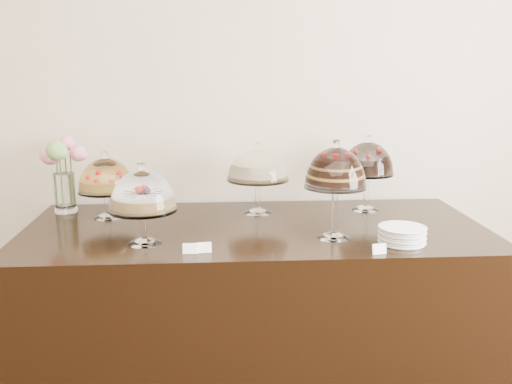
{
  "coord_description": "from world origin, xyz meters",
  "views": [
    {
      "loc": [
        -0.09,
        -0.18,
        1.66
      ],
      "look_at": [
        0.09,
        2.4,
        1.08
      ],
      "focal_mm": 40.0,
      "sensor_mm": 36.0,
      "label": 1
    }
  ],
  "objects": [
    {
      "name": "plate_stack",
      "position": [
        0.71,
        2.14,
        0.94
      ],
      "size": [
        0.2,
        0.2,
        0.07
      ],
      "color": "white",
      "rests_on": "display_counter"
    },
    {
      "name": "cake_stand_dark_choco",
      "position": [
        0.7,
        2.73,
        1.16
      ],
      "size": [
        0.28,
        0.28,
        0.4
      ],
      "color": "white",
      "rests_on": "display_counter"
    },
    {
      "name": "cake_stand_choco_layer",
      "position": [
        0.43,
        2.24,
        1.2
      ],
      "size": [
        0.28,
        0.28,
        0.45
      ],
      "color": "white",
      "rests_on": "display_counter"
    },
    {
      "name": "flower_vase",
      "position": [
        -0.9,
        2.78,
        1.13
      ],
      "size": [
        0.24,
        0.3,
        0.4
      ],
      "color": "white",
      "rests_on": "display_counter"
    },
    {
      "name": "price_card_left",
      "position": [
        -0.15,
        2.07,
        0.92
      ],
      "size": [
        0.06,
        0.02,
        0.04
      ],
      "primitive_type": "cube",
      "rotation": [
        -0.21,
        0.0,
        0.1
      ],
      "color": "white",
      "rests_on": "display_counter"
    },
    {
      "name": "display_counter",
      "position": [
        0.09,
        2.45,
        0.45
      ],
      "size": [
        2.2,
        1.0,
        0.9
      ],
      "primitive_type": "cube",
      "color": "black",
      "rests_on": "ground"
    },
    {
      "name": "cake_stand_cheesecake",
      "position": [
        0.12,
        2.7,
        1.14
      ],
      "size": [
        0.32,
        0.32,
        0.37
      ],
      "color": "white",
      "rests_on": "display_counter"
    },
    {
      "name": "cake_stand_sugar_sponge",
      "position": [
        -0.41,
        2.22,
        1.12
      ],
      "size": [
        0.29,
        0.29,
        0.36
      ],
      "color": "white",
      "rests_on": "display_counter"
    },
    {
      "name": "wall_back",
      "position": [
        0.0,
        3.0,
        1.5
      ],
      "size": [
        5.0,
        0.04,
        3.0
      ],
      "primitive_type": "cube",
      "color": "beige",
      "rests_on": "ground"
    },
    {
      "name": "cake_stand_fruit_tart",
      "position": [
        -0.65,
        2.66,
        1.1
      ],
      "size": [
        0.28,
        0.28,
        0.34
      ],
      "color": "white",
      "rests_on": "display_counter"
    },
    {
      "name": "price_card_extra",
      "position": [
        -0.21,
        2.06,
        0.92
      ],
      "size": [
        0.06,
        0.02,
        0.04
      ],
      "primitive_type": "cube",
      "rotation": [
        -0.21,
        0.0,
        -0.0
      ],
      "color": "white",
      "rests_on": "display_counter"
    },
    {
      "name": "price_card_right",
      "position": [
        0.57,
        2.0,
        0.92
      ],
      "size": [
        0.06,
        0.03,
        0.04
      ],
      "primitive_type": "cube",
      "rotation": [
        -0.21,
        0.0,
        0.18
      ],
      "color": "white",
      "rests_on": "display_counter"
    }
  ]
}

